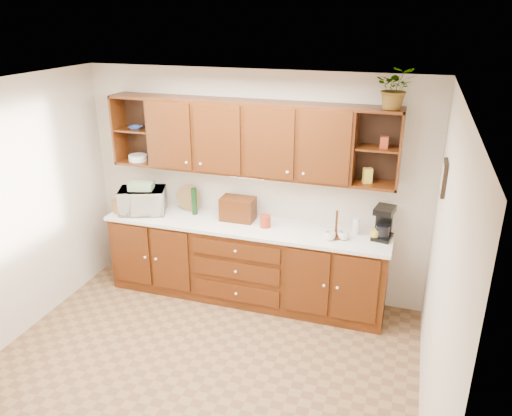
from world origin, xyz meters
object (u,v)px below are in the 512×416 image
Objects in this scene: coffee_maker at (384,223)px; potted_plant at (396,88)px; microwave at (143,201)px; bread_box at (238,209)px.

coffee_maker is 1.38m from potted_plant.
microwave is 3.08m from potted_plant.
microwave is at bearing -167.44° from coffee_maker.
potted_plant reaches higher than microwave.
bread_box is 1.61m from coffee_maker.
microwave is 1.39× the size of bread_box.
bread_box is 0.95× the size of potted_plant.
potted_plant reaches higher than bread_box.
bread_box is at bearing -179.50° from potted_plant.
bread_box is (1.14, 0.13, -0.01)m from microwave.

